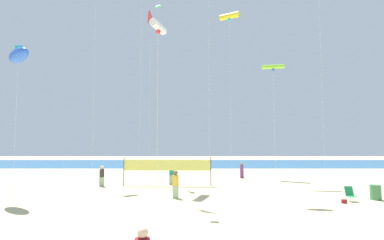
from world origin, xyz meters
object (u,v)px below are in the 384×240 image
at_px(beachgoer_mustard_shirt, 177,183).
at_px(trash_barrel, 377,192).
at_px(kite_lime_tube, 274,67).
at_px(kite_white_tube, 159,27).
at_px(folding_beach_chair, 351,194).
at_px(beachgoer_teal_shirt, 173,173).
at_px(beach_handbag, 345,201).
at_px(volleyball_net, 168,166).
at_px(beachgoer_plum_shirt, 243,170).
at_px(kite_green_diamond, 159,15).
at_px(beachgoer_charcoal_shirt, 103,175).
at_px(kite_yellow_tube, 230,16).
at_px(kite_red_delta, 151,18).
at_px(kite_blue_inflatable, 20,56).

bearing_deg(beachgoer_mustard_shirt, trash_barrel, -8.44).
bearing_deg(kite_lime_tube, kite_white_tube, -171.83).
xyz_separation_m(beachgoer_mustard_shirt, folding_beach_chair, (10.92, -0.96, -0.49)).
xyz_separation_m(beachgoer_teal_shirt, beach_handbag, (10.88, -7.67, -0.88)).
height_order(volleyball_net, beach_handbag, volleyball_net).
height_order(beachgoer_plum_shirt, trash_barrel, beachgoer_plum_shirt).
distance_m(beachgoer_teal_shirt, kite_lime_tube, 13.17).
height_order(folding_beach_chair, kite_green_diamond, kite_green_diamond).
bearing_deg(beachgoer_mustard_shirt, beachgoer_plum_shirt, 54.02).
xyz_separation_m(trash_barrel, volleyball_net, (-13.79, 5.94, 1.16)).
height_order(beachgoer_teal_shirt, kite_white_tube, kite_white_tube).
height_order(beachgoer_charcoal_shirt, kite_yellow_tube, kite_yellow_tube).
distance_m(beachgoer_plum_shirt, beachgoer_mustard_shirt, 12.42).
bearing_deg(folding_beach_chair, kite_yellow_tube, 104.75).
relative_size(beachgoer_teal_shirt, kite_yellow_tube, 0.10).
height_order(beachgoer_plum_shirt, beachgoer_mustard_shirt, beachgoer_mustard_shirt).
xyz_separation_m(volleyball_net, kite_green_diamond, (-0.13, -6.41, 10.29)).
bearing_deg(kite_red_delta, kite_white_tube, -69.47).
bearing_deg(beachgoer_teal_shirt, beach_handbag, 130.80).
height_order(kite_red_delta, kite_green_diamond, kite_red_delta).
height_order(beachgoer_teal_shirt, kite_yellow_tube, kite_yellow_tube).
relative_size(trash_barrel, kite_blue_inflatable, 0.09).
xyz_separation_m(kite_red_delta, kite_blue_inflatable, (-7.81, -8.12, -6.21)).
relative_size(beachgoer_mustard_shirt, kite_lime_tube, 0.17).
bearing_deg(kite_green_diamond, kite_lime_tube, 38.85).
relative_size(kite_green_diamond, kite_yellow_tube, 0.66).
distance_m(beachgoer_teal_shirt, volleyball_net, 0.96).
bearing_deg(trash_barrel, beachgoer_mustard_shirt, 177.77).
bearing_deg(kite_lime_tube, kite_green_diamond, -141.15).
height_order(kite_white_tube, kite_blue_inflatable, kite_white_tube).
bearing_deg(volleyball_net, kite_green_diamond, -91.15).
distance_m(beachgoer_charcoal_shirt, beachgoer_plum_shirt, 13.78).
xyz_separation_m(beachgoer_mustard_shirt, beach_handbag, (10.21, -1.59, -0.84)).
relative_size(beachgoer_plum_shirt, kite_blue_inflatable, 0.15).
relative_size(kite_green_diamond, kite_white_tube, 0.90).
bearing_deg(kite_lime_tube, folding_beach_chair, -72.27).
distance_m(beachgoer_plum_shirt, kite_yellow_tube, 18.39).
height_order(volleyball_net, kite_blue_inflatable, kite_blue_inflatable).
bearing_deg(kite_blue_inflatable, trash_barrel, -1.64).
distance_m(kite_red_delta, kite_green_diamond, 10.21).
distance_m(beachgoer_plum_shirt, kite_blue_inflatable, 21.82).
bearing_deg(folding_beach_chair, trash_barrel, 10.07).
bearing_deg(kite_green_diamond, beachgoer_teal_shirt, 86.23).
bearing_deg(beachgoer_charcoal_shirt, volleyball_net, -62.49).
bearing_deg(folding_beach_chair, volleyball_net, 148.02).
distance_m(trash_barrel, volleyball_net, 15.06).
xyz_separation_m(volleyball_net, kite_lime_tube, (9.47, 1.32, 8.83)).
relative_size(folding_beach_chair, volleyball_net, 0.12).
bearing_deg(kite_green_diamond, folding_beach_chair, 0.08).
bearing_deg(kite_red_delta, beachgoer_mustard_shirt, -70.28).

